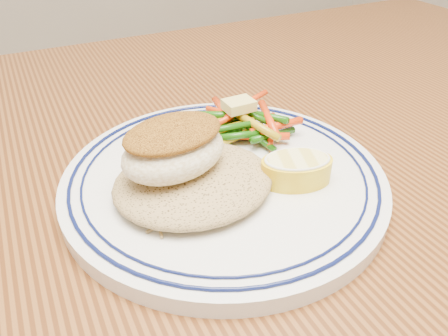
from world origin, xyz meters
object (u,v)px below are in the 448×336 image
rice_pilaf (193,178)px  fish_fillet (174,148)px  dining_table (175,269)px  vegetable_pile (240,123)px  lemon_wedge (296,168)px  plate (224,178)px

rice_pilaf → fish_fillet: fish_fillet is taller
dining_table → vegetable_pile: vegetable_pile is taller
dining_table → vegetable_pile: (0.09, 0.04, 0.13)m
fish_fillet → lemon_wedge: (0.10, -0.03, -0.03)m
dining_table → lemon_wedge: (0.10, -0.05, 0.13)m
vegetable_pile → plate: bearing=-130.1°
dining_table → fish_fillet: (0.00, -0.02, 0.15)m
fish_fillet → vegetable_pile: bearing=32.3°
plate → rice_pilaf: bearing=-159.7°
fish_fillet → vegetable_pile: fish_fillet is taller
plate → rice_pilaf: (-0.03, -0.01, 0.02)m
dining_table → lemon_wedge: bearing=-28.6°
plate → fish_fillet: size_ratio=2.88×
dining_table → plate: 0.12m
dining_table → rice_pilaf: (0.01, -0.03, 0.12)m
lemon_wedge → fish_fillet: bearing=160.4°
plate → rice_pilaf: size_ratio=2.12×
rice_pilaf → fish_fillet: (-0.01, 0.01, 0.03)m
fish_fillet → dining_table: bearing=94.4°
dining_table → plate: (0.05, -0.01, 0.11)m
rice_pilaf → fish_fillet: 0.03m
lemon_wedge → dining_table: bearing=151.4°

